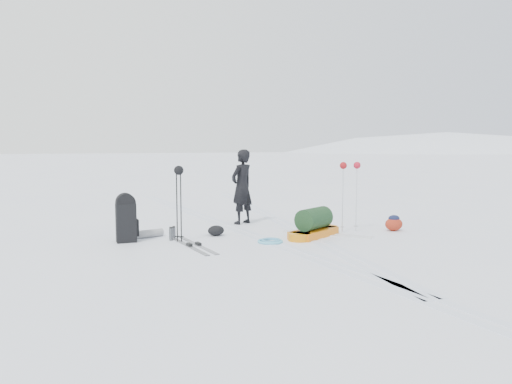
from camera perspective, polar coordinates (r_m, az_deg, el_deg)
ground at (r=10.67m, az=-0.05°, el=-5.07°), size 200.00×200.00×0.00m
ski_tracks at (r=11.69m, az=1.10°, el=-4.12°), size 3.38×17.97×0.01m
skier at (r=12.22m, az=-1.62°, el=0.60°), size 0.79×0.70×1.83m
pulk_sled at (r=10.66m, az=6.63°, el=-3.83°), size 1.62×1.20×0.61m
expedition_rucksack at (r=10.35m, az=-14.30°, el=-3.02°), size 1.02×0.61×0.99m
ski_poles_black at (r=9.99m, az=-8.81°, el=1.40°), size 0.19×0.19×1.53m
ski_poles_silver at (r=11.27m, az=10.70°, el=2.11°), size 0.50×0.18×1.56m
touring_skis_grey at (r=9.71m, az=-7.12°, el=-6.09°), size 0.45×1.85×0.07m
touring_skis_white at (r=10.94m, az=7.96°, el=-4.77°), size 1.59×1.68×0.07m
rope_coil at (r=10.01m, az=1.68°, el=-5.60°), size 0.64×0.64×0.06m
small_daypack at (r=11.72m, az=15.48°, el=-3.45°), size 0.42×0.32×0.36m
thermos_pair at (r=10.40m, az=-9.54°, el=-4.67°), size 0.19×0.28×0.28m
stuff_sack at (r=10.74m, az=-4.60°, el=-4.42°), size 0.42×0.35×0.22m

